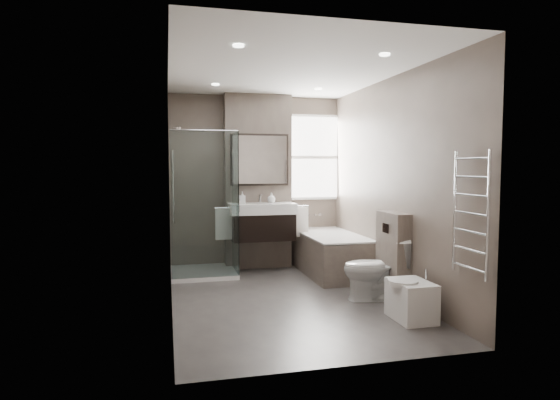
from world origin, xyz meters
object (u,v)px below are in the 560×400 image
object	(u,v)px
vanity	(262,221)
bathtub	(330,252)
toilet	(375,268)
bidet	(411,299)

from	to	relation	value
vanity	bathtub	world-z (taller)	vanity
vanity	toilet	bearing A→B (deg)	-60.40
toilet	bidet	xyz separation A→B (m)	(0.04, -0.74, -0.16)
bathtub	bidet	distance (m)	2.13
vanity	toilet	xyz separation A→B (m)	(0.97, -1.71, -0.38)
vanity	bidet	xyz separation A→B (m)	(1.01, -2.45, -0.53)
bathtub	toilet	bearing A→B (deg)	-88.14
vanity	bathtub	distance (m)	1.07
toilet	bidet	bearing A→B (deg)	14.89
vanity	bidet	size ratio (longest dim) A/B	1.87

